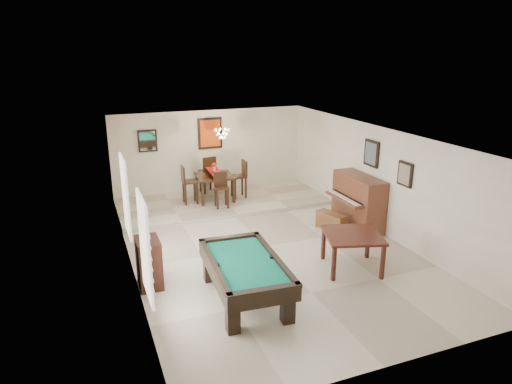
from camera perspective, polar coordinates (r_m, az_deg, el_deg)
ground_plane at (r=10.64m, az=1.19°, el=-6.88°), size 6.00×9.00×0.02m
wall_back at (r=14.29m, az=-5.73°, el=4.98°), size 6.00×0.04×2.60m
wall_front at (r=6.57m, az=16.77°, el=-11.32°), size 6.00×0.04×2.60m
wall_left at (r=9.49m, az=-15.76°, el=-2.15°), size 0.04×9.00×2.60m
wall_right at (r=11.61m, az=15.04°, el=1.50°), size 0.04×9.00×2.60m
ceiling at (r=9.85m, az=1.28°, el=7.08°), size 6.00×9.00×0.04m
dining_step at (r=13.46m, az=-4.12°, el=-1.25°), size 6.00×2.50×0.12m
window_left_front at (r=7.41m, az=-13.71°, el=-6.78°), size 0.06×1.00×1.70m
window_left_rear at (r=10.03m, az=-16.01°, el=-0.51°), size 0.06×1.00×1.70m
pool_table at (r=8.39m, az=-1.36°, el=-11.03°), size 1.37×2.34×0.76m
square_table at (r=9.68m, az=11.89°, el=-7.28°), size 1.41×1.41×0.77m
upright_piano at (r=11.78m, az=12.03°, el=-1.24°), size 0.90×1.61×1.34m
piano_bench at (r=11.66m, az=9.41°, el=-3.65°), size 0.55×0.85×0.44m
apothecary_chest at (r=9.03m, az=-13.23°, el=-8.61°), size 0.43×0.64×0.96m
dining_table at (r=13.39m, az=-5.18°, el=0.82°), size 1.10×1.10×0.86m
flower_vase at (r=13.23m, az=-5.24°, el=3.15°), size 0.16×0.16×0.26m
dining_chair_south at (r=12.71m, az=-4.33°, el=0.21°), size 0.40×0.40×0.99m
dining_chair_north at (r=14.07m, az=-6.11°, el=2.23°), size 0.48×0.48×1.15m
dining_chair_west at (r=13.13m, az=-8.27°, el=0.92°), size 0.42×0.42×1.11m
dining_chair_east at (r=13.53m, az=-2.18°, el=1.61°), size 0.42×0.42×1.11m
chandelier at (r=12.89m, az=-4.26°, el=7.72°), size 0.44×0.44×0.60m
back_painting at (r=14.13m, az=-5.76°, el=7.32°), size 0.75×0.06×0.95m
back_mirror at (r=13.77m, az=-13.42°, el=6.24°), size 0.55×0.06×0.65m
right_picture_upper at (r=11.68m, az=14.25°, el=4.70°), size 0.06×0.55×0.65m
right_picture_lower at (r=10.73m, az=18.15°, el=2.14°), size 0.06×0.45×0.55m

